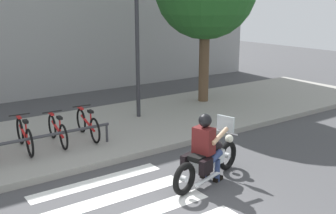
{
  "coord_description": "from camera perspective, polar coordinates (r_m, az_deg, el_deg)",
  "views": [
    {
      "loc": [
        -3.09,
        -4.6,
        3.54
      ],
      "look_at": [
        2.44,
        3.16,
        1.05
      ],
      "focal_mm": 43.72,
      "sensor_mm": 36.0,
      "label": 1
    }
  ],
  "objects": [
    {
      "name": "rider",
      "position": [
        8.08,
        5.32,
        -5.07
      ],
      "size": [
        0.72,
        0.65,
        1.44
      ],
      "color": "#591919",
      "rests_on": "ground"
    },
    {
      "name": "bicycle_4",
      "position": [
        10.28,
        -15.14,
        -3.16
      ],
      "size": [
        0.48,
        1.57,
        0.74
      ],
      "color": "black",
      "rests_on": "sidewalk"
    },
    {
      "name": "motorcycle",
      "position": [
        8.27,
        5.59,
        -7.32
      ],
      "size": [
        2.12,
        0.88,
        1.23
      ],
      "color": "black",
      "rests_on": "ground"
    },
    {
      "name": "bike_rack",
      "position": [
        9.42,
        -20.74,
        -4.73
      ],
      "size": [
        4.55,
        0.07,
        0.49
      ],
      "color": "#333338",
      "rests_on": "sidewalk"
    },
    {
      "name": "bicycle_3",
      "position": [
        10.04,
        -19.37,
        -3.79
      ],
      "size": [
        0.48,
        1.66,
        0.79
      ],
      "color": "black",
      "rests_on": "sidewalk"
    },
    {
      "name": "sidewalk",
      "position": [
        10.84,
        -17.06,
        -4.7
      ],
      "size": [
        24.0,
        4.4,
        0.15
      ],
      "primitive_type": "cube",
      "color": "gray",
      "rests_on": "ground"
    },
    {
      "name": "crosswalk_stripe_5",
      "position": [
        8.49,
        -9.85,
        -10.23
      ],
      "size": [
        2.8,
        0.4,
        0.01
      ],
      "primitive_type": "cube",
      "color": "white",
      "rests_on": "ground"
    },
    {
      "name": "crosswalk_stripe_4",
      "position": [
        7.84,
        -7.23,
        -12.32
      ],
      "size": [
        2.8,
        0.4,
        0.01
      ],
      "primitive_type": "cube",
      "color": "white",
      "rests_on": "ground"
    },
    {
      "name": "street_lamp",
      "position": [
        11.95,
        -4.34,
        10.41
      ],
      "size": [
        0.28,
        0.28,
        4.42
      ],
      "color": "#2D2D33",
      "rests_on": "ground"
    },
    {
      "name": "bicycle_5",
      "position": [
        10.55,
        -11.14,
        -2.39
      ],
      "size": [
        0.48,
        1.63,
        0.77
      ],
      "color": "black",
      "rests_on": "sidewalk"
    }
  ]
}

